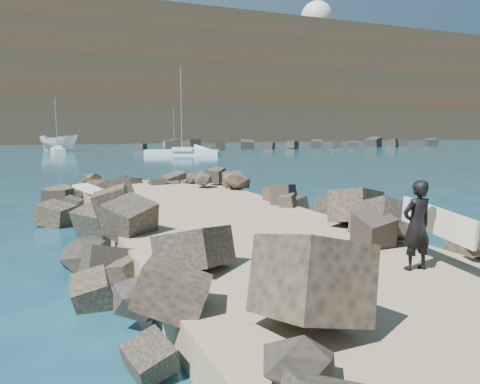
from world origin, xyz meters
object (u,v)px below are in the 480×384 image
(surfboard_resting, at_px, (107,199))
(radome, at_px, (317,22))
(boat_imported, at_px, (59,143))
(sailboat_c, at_px, (182,152))
(surfer_with_board, at_px, (420,225))

(surfboard_resting, distance_m, radome, 175.20)
(boat_imported, bearing_deg, sailboat_c, -107.07)
(surfboard_resting, bearing_deg, sailboat_c, 33.38)
(surfboard_resting, distance_m, boat_imported, 58.32)
(sailboat_c, bearing_deg, boat_imported, 125.11)
(surfer_with_board, distance_m, radome, 179.17)
(surfboard_resting, distance_m, sailboat_c, 42.25)
(surfboard_resting, xyz_separation_m, boat_imported, (0.87, 58.32, 0.15))
(boat_imported, relative_size, surfer_with_board, 3.12)
(surfer_with_board, bearing_deg, boat_imported, 92.99)
(surfboard_resting, bearing_deg, boat_imported, 51.59)
(radome, distance_m, sailboat_c, 136.56)
(boat_imported, bearing_deg, radome, -11.05)
(surfboard_resting, xyz_separation_m, surfer_with_board, (4.33, -7.75, 0.36))
(boat_imported, distance_m, sailboat_c, 22.49)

